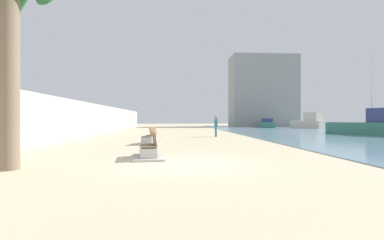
% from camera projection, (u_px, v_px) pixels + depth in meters
% --- Properties ---
extents(ground_plane, '(120.00, 120.00, 0.00)m').
position_uv_depth(ground_plane, '(174.00, 135.00, 27.71)').
color(ground_plane, '#C6B793').
extents(seawall, '(0.80, 64.00, 2.80)m').
position_uv_depth(seawall, '(91.00, 119.00, 27.22)').
color(seawall, '#ADAAA3').
rests_on(seawall, ground).
extents(palm_tree, '(2.58, 2.68, 6.29)m').
position_uv_depth(palm_tree, '(8.00, 21.00, 8.64)').
color(palm_tree, '#7A6651').
rests_on(palm_tree, ground).
extents(bench_near, '(1.32, 2.21, 0.98)m').
position_uv_depth(bench_near, '(149.00, 152.00, 11.20)').
color(bench_near, '#ADAAA3').
rests_on(bench_near, ground).
extents(bench_far, '(1.35, 2.22, 0.98)m').
position_uv_depth(bench_far, '(150.00, 140.00, 17.47)').
color(bench_far, '#ADAAA3').
rests_on(bench_far, ground).
extents(person_walking, '(0.24, 0.52, 1.69)m').
position_uv_depth(person_walking, '(216.00, 125.00, 24.48)').
color(person_walking, teal).
rests_on(person_walking, ground).
extents(boat_nearest, '(3.99, 6.87, 1.46)m').
position_uv_depth(boat_nearest, '(267.00, 124.00, 49.23)').
color(boat_nearest, '#337060').
rests_on(boat_nearest, water_bay).
extents(boat_mid_bay, '(4.27, 5.49, 2.38)m').
position_uv_depth(boat_mid_bay, '(310.00, 122.00, 45.27)').
color(boat_mid_bay, beige).
rests_on(boat_mid_bay, water_bay).
extents(boat_far_right, '(6.19, 7.87, 7.37)m').
position_uv_depth(boat_far_right, '(380.00, 125.00, 25.67)').
color(boat_far_right, '#337060').
rests_on(boat_far_right, water_bay).
extents(harbor_building, '(12.00, 6.00, 13.12)m').
position_uv_depth(harbor_building, '(263.00, 91.00, 56.71)').
color(harbor_building, gray).
rests_on(harbor_building, ground).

